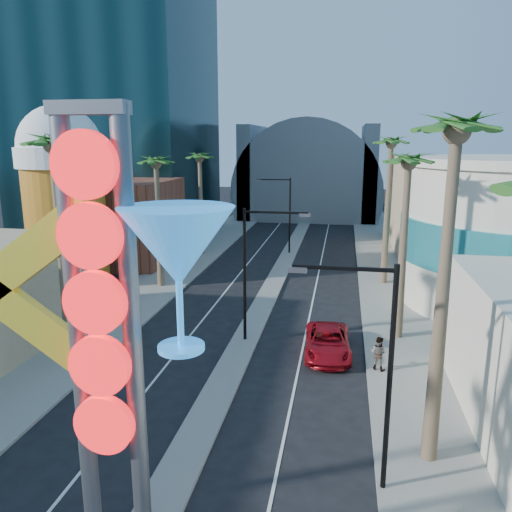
{
  "coord_description": "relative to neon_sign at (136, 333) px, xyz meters",
  "views": [
    {
      "loc": [
        5.51,
        -7.38,
        11.7
      ],
      "look_at": [
        0.44,
        21.27,
        4.97
      ],
      "focal_mm": 35.0,
      "sensor_mm": 36.0,
      "label": 1
    }
  ],
  "objects": [
    {
      "name": "palm_7",
      "position": [
        8.18,
        31.04,
        3.52
      ],
      "size": [
        2.4,
        2.4,
        12.7
      ],
      "color": "brown",
      "rests_on": "ground"
    },
    {
      "name": "palm_3",
      "position": [
        -9.82,
        39.04,
        2.17
      ],
      "size": [
        2.4,
        2.4,
        11.2
      ],
      "color": "brown",
      "rests_on": "ground"
    },
    {
      "name": "sidewalk_east",
      "position": [
        8.68,
        32.04,
        -7.23
      ],
      "size": [
        5.0,
        100.0,
        0.15
      ],
      "primitive_type": "cube",
      "color": "gray",
      "rests_on": "ground"
    },
    {
      "name": "pedestrian_b",
      "position": [
        6.74,
        14.27,
        -6.27
      ],
      "size": [
        1.07,
        1.0,
        1.77
      ],
      "primitive_type": "imported",
      "rotation": [
        0.0,
        0.0,
        2.65
      ],
      "color": "gray",
      "rests_on": "sidewalk_east"
    },
    {
      "name": "streetlight_1",
      "position": [
        -1.36,
        41.04,
        -2.43
      ],
      "size": [
        3.79,
        0.25,
        8.0
      ],
      "color": "black",
      "rests_on": "ground"
    },
    {
      "name": "palm_1",
      "position": [
        -9.82,
        13.04,
        3.52
      ],
      "size": [
        2.4,
        2.4,
        12.7
      ],
      "color": "brown",
      "rests_on": "ground"
    },
    {
      "name": "neon_sign",
      "position": [
        0.0,
        0.0,
        0.0
      ],
      "size": [
        6.53,
        2.6,
        12.55
      ],
      "color": "gray",
      "rests_on": "ground"
    },
    {
      "name": "canopy",
      "position": [
        -0.82,
        69.04,
        -3.0
      ],
      "size": [
        22.0,
        16.0,
        22.0
      ],
      "color": "slate",
      "rests_on": "ground"
    },
    {
      "name": "beer_mug",
      "position": [
        -17.82,
        27.04,
        0.54
      ],
      "size": [
        7.0,
        7.0,
        14.5
      ],
      "color": "#C5741A",
      "rests_on": "ground"
    },
    {
      "name": "brick_filler_west",
      "position": [
        -16.82,
        35.04,
        -3.31
      ],
      "size": [
        10.0,
        10.0,
        8.0
      ],
      "primitive_type": "cube",
      "color": "brown",
      "rests_on": "ground"
    },
    {
      "name": "palm_5",
      "position": [
        8.18,
        7.04,
        3.96
      ],
      "size": [
        2.4,
        2.4,
        13.2
      ],
      "color": "brown",
      "rests_on": "ground"
    },
    {
      "name": "filler_east",
      "position": [
        15.18,
        45.04,
        -2.31
      ],
      "size": [
        10.0,
        20.0,
        10.0
      ],
      "primitive_type": "cube",
      "color": "tan",
      "rests_on": "ground"
    },
    {
      "name": "hotel_tower",
      "position": [
        -22.82,
        49.04,
        17.69
      ],
      "size": [
        20.0,
        20.0,
        50.0
      ],
      "primitive_type": "cube",
      "color": "black",
      "rests_on": "ground"
    },
    {
      "name": "streetlight_0",
      "position": [
        -0.27,
        17.04,
        -2.43
      ],
      "size": [
        3.79,
        0.25,
        8.0
      ],
      "color": "black",
      "rests_on": "ground"
    },
    {
      "name": "palm_2",
      "position": [
        -9.82,
        27.04,
        2.17
      ],
      "size": [
        2.4,
        2.4,
        11.2
      ],
      "color": "brown",
      "rests_on": "ground"
    },
    {
      "name": "sidewalk_west",
      "position": [
        -10.32,
        32.04,
        -7.23
      ],
      "size": [
        5.0,
        100.0,
        0.15
      ],
      "primitive_type": "cube",
      "color": "gray",
      "rests_on": "ground"
    },
    {
      "name": "median",
      "position": [
        -0.82,
        35.04,
        -7.23
      ],
      "size": [
        1.6,
        84.0,
        0.15
      ],
      "primitive_type": "cube",
      "color": "gray",
      "rests_on": "ground"
    },
    {
      "name": "palm_6",
      "position": [
        8.18,
        19.04,
        2.62
      ],
      "size": [
        2.4,
        2.4,
        11.7
      ],
      "color": "brown",
      "rests_on": "ground"
    },
    {
      "name": "streetlight_2",
      "position": [
        5.91,
        5.04,
        -2.47
      ],
      "size": [
        3.45,
        0.25,
        8.0
      ],
      "color": "black",
      "rests_on": "ground"
    },
    {
      "name": "red_pickup",
      "position": [
        4.1,
        15.97,
        -6.57
      ],
      "size": [
        2.76,
        5.47,
        1.48
      ],
      "primitive_type": "imported",
      "rotation": [
        0.0,
        0.0,
        0.06
      ],
      "color": "#A20C17",
      "rests_on": "ground"
    }
  ]
}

